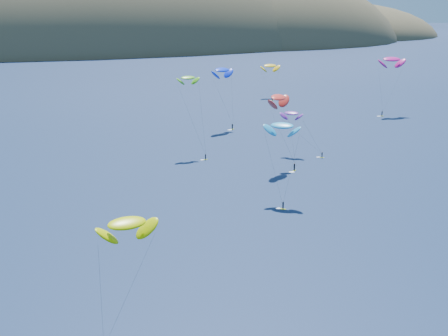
% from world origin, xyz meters
% --- Properties ---
extents(island, '(730.00, 300.00, 210.00)m').
position_xyz_m(island, '(39.40, 562.36, -10.74)').
color(island, '#3D3526').
rests_on(island, ground).
extents(kitesurfer_2, '(10.79, 11.26, 17.66)m').
position_xyz_m(kitesurfer_2, '(-32.55, 36.35, 15.17)').
color(kitesurfer_2, '#B0C816').
rests_on(kitesurfer_2, ground).
extents(kitesurfer_3, '(6.88, 11.87, 24.51)m').
position_xyz_m(kitesurfer_3, '(3.25, 130.18, 22.56)').
color(kitesurfer_3, '#B0C816').
rests_on(kitesurfer_3, ground).
extents(kitesurfer_4, '(10.86, 9.05, 23.44)m').
position_xyz_m(kitesurfer_4, '(24.34, 160.91, 20.64)').
color(kitesurfer_4, '#B0C816').
rests_on(kitesurfer_4, ground).
extents(kitesurfer_5, '(8.85, 12.36, 19.71)m').
position_xyz_m(kitesurfer_5, '(11.63, 81.35, 17.36)').
color(kitesurfer_5, '#B0C816').
rests_on(kitesurfer_5, ground).
extents(kitesurfer_6, '(10.94, 11.40, 14.20)m').
position_xyz_m(kitesurfer_6, '(31.73, 118.96, 12.28)').
color(kitesurfer_6, '#B0C816').
rests_on(kitesurfer_6, ground).
extents(kitesurfer_8, '(12.41, 7.82, 24.69)m').
position_xyz_m(kitesurfer_8, '(96.43, 165.61, 21.50)').
color(kitesurfer_8, '#B0C816').
rests_on(kitesurfer_8, ground).
extents(kitesurfer_9, '(10.46, 11.09, 22.22)m').
position_xyz_m(kitesurfer_9, '(21.89, 106.64, 19.44)').
color(kitesurfer_9, '#B0C816').
rests_on(kitesurfer_9, ground).
extents(kitesurfer_11, '(10.12, 14.18, 16.96)m').
position_xyz_m(kitesurfer_11, '(67.96, 220.03, 14.22)').
color(kitesurfer_11, '#B0C816').
rests_on(kitesurfer_11, ground).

